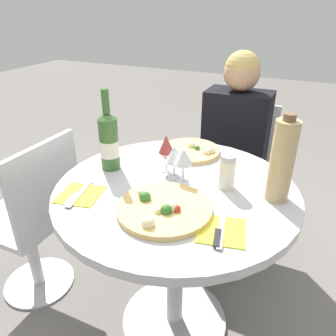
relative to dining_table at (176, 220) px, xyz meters
The scene contains 15 objects.
ground_plane 0.61m from the dining_table, ahead, with size 12.00×12.00×0.00m, color slate.
dining_table is the anchor object (origin of this frame).
chair_behind_diner 0.81m from the dining_table, 85.83° to the left, with size 0.41×0.41×0.88m.
seated_diner 0.65m from the dining_table, 84.92° to the left, with size 0.35×0.43×1.20m.
chair_empty_side 0.75m from the dining_table, behind, with size 0.41×0.41×0.88m.
pizza_large 0.25m from the dining_table, 81.21° to the right, with size 0.33×0.33×0.05m.
pizza_small_far 0.37m from the dining_table, 100.37° to the left, with size 0.28×0.28×0.05m.
wine_bottle 0.43m from the dining_table, behind, with size 0.08×0.08×0.34m.
tall_carafe 0.49m from the dining_table, 11.66° to the left, with size 0.08×0.08×0.32m.
sugar_shaker 0.30m from the dining_table, 23.32° to the left, with size 0.06×0.06×0.14m.
wine_glass_front_right 0.28m from the dining_table, 71.03° to the left, with size 0.08×0.08×0.15m.
wine_glass_back_left 0.31m from the dining_table, 129.78° to the left, with size 0.07×0.07×0.16m.
wine_glass_center 0.27m from the dining_table, 118.22° to the left, with size 0.07×0.07×0.13m.
place_setting_left 0.40m from the dining_table, 145.44° to the right, with size 0.18×0.19×0.01m.
place_setting_right 0.35m from the dining_table, 39.52° to the right, with size 0.18×0.19×0.01m.
Camera 1 is at (0.43, -1.01, 1.42)m, focal length 35.00 mm.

